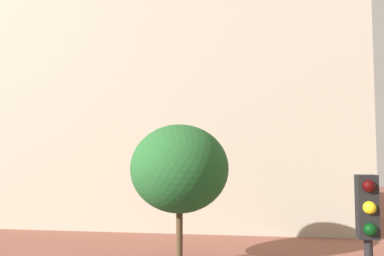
% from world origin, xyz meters
% --- Properties ---
extents(landmark_building, '(25.53, 10.35, 36.78)m').
position_xyz_m(landmark_building, '(-3.77, 26.86, 11.48)').
color(landmark_building, '#B2A893').
rests_on(landmark_building, ground_plane).
extents(tree_curb_far, '(4.39, 4.39, 6.21)m').
position_xyz_m(tree_curb_far, '(-1.52, 14.42, 4.22)').
color(tree_curb_far, '#4C3823').
rests_on(tree_curb_far, ground_plane).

